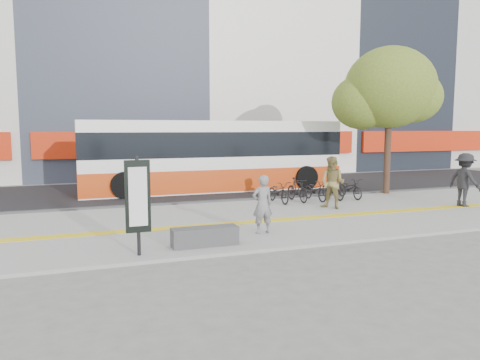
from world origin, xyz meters
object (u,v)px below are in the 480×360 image
object	(u,v)px
bench	(205,236)
signboard	(138,198)
bus	(213,158)
pedestrian_dark	(465,180)
street_tree	(387,90)
pedestrian_tan	(333,183)
seated_woman	(262,204)

from	to	relation	value
bench	signboard	bearing A→B (deg)	-169.19
bus	pedestrian_dark	world-z (taller)	bus
pedestrian_dark	bus	bearing A→B (deg)	37.84
street_tree	pedestrian_tan	distance (m)	6.08
bench	signboard	size ratio (longest dim) A/B	0.73
bench	bus	size ratio (longest dim) A/B	0.14
pedestrian_dark	seated_woman	bearing A→B (deg)	94.00
bus	pedestrian_dark	bearing A→B (deg)	-46.63
pedestrian_tan	street_tree	bearing A→B (deg)	89.32
bench	bus	xyz separation A→B (m)	(3.13, 9.70, 1.24)
street_tree	seated_woman	xyz separation A→B (m)	(-7.98, -5.29, -3.65)
bench	seated_woman	xyz separation A→B (m)	(1.80, 0.73, 0.56)
seated_woman	pedestrian_tan	world-z (taller)	pedestrian_tan
street_tree	bench	bearing A→B (deg)	-148.38
signboard	seated_woman	bearing A→B (deg)	16.95
bench	pedestrian_dark	bearing A→B (deg)	11.84
seated_woman	bench	bearing A→B (deg)	20.23
bench	pedestrian_tan	xyz separation A→B (m)	(5.58, 3.39, 0.69)
signboard	bus	bearing A→B (deg)	64.69
street_tree	seated_woman	distance (m)	10.24
street_tree	pedestrian_dark	distance (m)	5.22
bench	pedestrian_dark	xyz separation A→B (m)	(10.26, 2.15, 0.74)
street_tree	pedestrian_dark	xyz separation A→B (m)	(0.48, -3.87, -3.47)
pedestrian_dark	bench	bearing A→B (deg)	96.31
pedestrian_tan	pedestrian_dark	xyz separation A→B (m)	(4.68, -1.24, 0.05)
pedestrian_tan	pedestrian_dark	distance (m)	4.84
street_tree	seated_woman	size ratio (longest dim) A/B	4.00
bus	pedestrian_tan	bearing A→B (deg)	-68.78
street_tree	pedestrian_dark	bearing A→B (deg)	-82.90
pedestrian_tan	pedestrian_dark	bearing A→B (deg)	42.41
street_tree	bus	distance (m)	8.16
signboard	seated_woman	world-z (taller)	signboard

